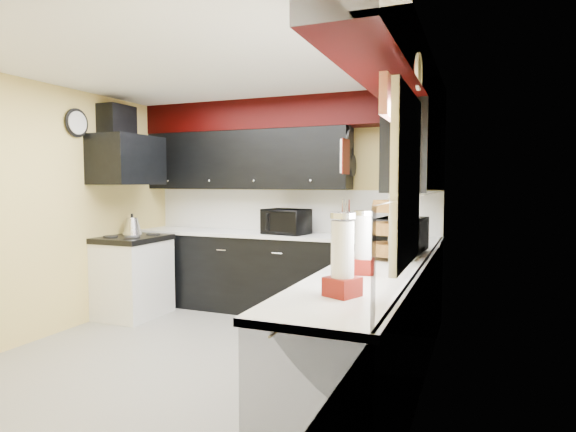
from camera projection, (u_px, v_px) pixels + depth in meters
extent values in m
plane|color=gray|center=(214.00, 355.00, 4.27)|extent=(3.60, 3.60, 0.00)
cube|color=#E0C666|center=(289.00, 205.00, 5.85)|extent=(3.60, 0.06, 2.50)
cube|color=#E0C666|center=(426.00, 221.00, 3.52)|extent=(0.06, 3.60, 2.50)
cube|color=#E0C666|center=(58.00, 210.00, 4.86)|extent=(0.06, 3.60, 2.50)
cube|color=white|center=(211.00, 69.00, 4.10)|extent=(3.60, 3.60, 0.06)
cube|color=black|center=(279.00, 275.00, 5.63)|extent=(3.60, 0.60, 0.90)
cube|color=black|center=(375.00, 335.00, 3.41)|extent=(0.60, 3.00, 0.90)
cube|color=white|center=(279.00, 235.00, 5.60)|extent=(3.62, 0.64, 0.04)
cube|color=white|center=(376.00, 269.00, 3.37)|extent=(0.64, 3.02, 0.04)
cube|color=white|center=(289.00, 210.00, 5.85)|extent=(3.60, 0.02, 0.50)
cube|color=white|center=(424.00, 229.00, 3.52)|extent=(0.02, 3.60, 0.50)
cube|color=black|center=(245.00, 160.00, 5.84)|extent=(2.60, 0.35, 0.70)
cube|color=black|center=(418.00, 153.00, 4.38)|extent=(0.35, 1.80, 0.70)
cube|color=black|center=(283.00, 114.00, 5.61)|extent=(3.60, 0.36, 0.35)
cube|color=black|center=(400.00, 68.00, 3.34)|extent=(0.36, 3.24, 0.35)
cube|color=white|center=(133.00, 279.00, 5.50)|extent=(0.60, 0.75, 0.86)
cube|color=black|center=(132.00, 239.00, 5.46)|extent=(0.62, 0.77, 0.06)
cube|color=black|center=(127.00, 160.00, 5.42)|extent=(0.50, 0.78, 0.55)
cube|color=black|center=(117.00, 123.00, 5.44)|extent=(0.24, 0.40, 0.40)
cube|color=red|center=(398.00, 106.00, 2.66)|extent=(0.04, 0.88, 0.20)
cube|color=white|center=(345.00, 157.00, 5.04)|extent=(0.03, 0.26, 0.35)
imported|color=black|center=(286.00, 222.00, 5.49)|extent=(0.56, 0.49, 0.29)
imported|color=black|center=(401.00, 235.00, 4.07)|extent=(0.41, 0.56, 0.29)
cylinder|color=white|center=(346.00, 228.00, 5.33)|extent=(0.17, 0.17, 0.17)
cube|color=black|center=(365.00, 226.00, 5.25)|extent=(0.12, 0.16, 0.23)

